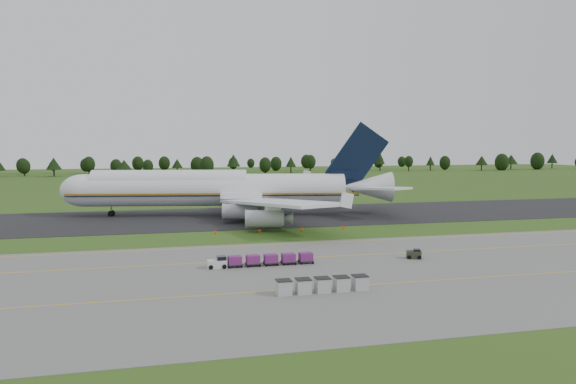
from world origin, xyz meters
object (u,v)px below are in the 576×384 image
object	(u,v)px
aircraft	(221,189)
uld_row	(322,285)
utility_cart	(414,255)
edge_markers	(281,230)
baggage_train	(260,260)

from	to	relation	value
aircraft	uld_row	distance (m)	74.56
utility_cart	uld_row	xyz separation A→B (m)	(-19.65, -15.32, 0.30)
aircraft	edge_markers	world-z (taller)	aircraft
uld_row	edge_markers	size ratio (longest dim) A/B	0.42
baggage_train	aircraft	bearing A→B (deg)	88.34
aircraft	utility_cart	xyz separation A→B (m)	(22.54, -58.98, -5.96)
aircraft	edge_markers	size ratio (longest dim) A/B	3.04
baggage_train	uld_row	xyz separation A→B (m)	(4.58, -15.99, 0.03)
uld_row	aircraft	bearing A→B (deg)	92.23
aircraft	utility_cart	world-z (taller)	aircraft
edge_markers	aircraft	bearing A→B (deg)	107.26
baggage_train	uld_row	distance (m)	16.64
uld_row	utility_cart	bearing A→B (deg)	37.94
aircraft	uld_row	size ratio (longest dim) A/B	7.26
baggage_train	utility_cart	bearing A→B (deg)	-1.60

